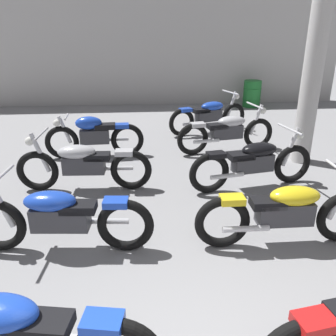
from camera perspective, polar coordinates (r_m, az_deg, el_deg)
name	(u,v)px	position (r m, az deg, el deg)	size (l,w,h in m)	color
back_wall	(150,49)	(12.17, -2.97, 18.62)	(12.69, 0.24, 3.60)	#BCBAB7
support_pillar	(312,79)	(7.18, 22.10, 13.14)	(0.36, 0.36, 3.20)	#BCBAB7
motorcycle_left_row_0	(14,335)	(3.02, -23.54, -23.39)	(2.16, 0.69, 0.97)	black
motorcycle_left_row_1	(59,217)	(4.34, -17.06, -7.47)	(2.17, 0.68, 0.97)	black
motorcycle_left_row_2	(83,164)	(5.84, -13.48, 0.68)	(2.17, 0.68, 0.97)	black
motorcycle_left_row_3	(94,135)	(7.30, -11.79, 5.18)	(1.97, 0.48, 0.88)	black
motorcycle_right_row_1	(286,211)	(4.48, 18.42, -6.62)	(2.17, 0.68, 0.97)	black
motorcycle_right_row_2	(254,162)	(5.92, 13.58, 0.98)	(2.15, 0.76, 0.97)	black
motorcycle_right_row_3	(227,131)	(7.57, 9.50, 5.89)	(2.15, 0.77, 0.97)	black
motorcycle_right_row_4	(209,115)	(8.94, 6.62, 8.53)	(2.07, 0.97, 0.97)	black
oil_drum	(252,94)	(12.16, 13.34, 11.54)	(0.59, 0.59, 0.85)	#1E722D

